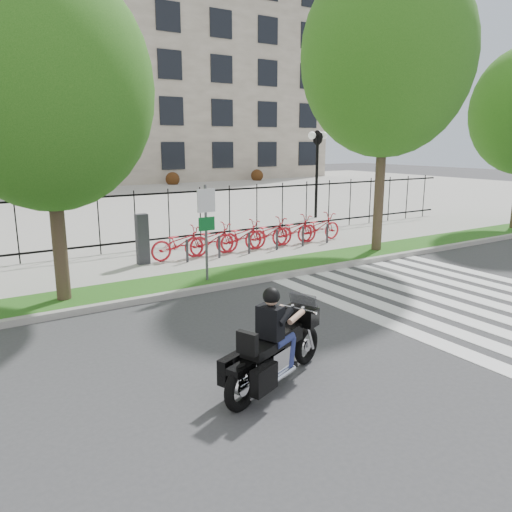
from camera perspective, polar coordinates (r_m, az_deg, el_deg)
ground at (r=9.45m, az=5.72°, el=-10.24°), size 120.00×120.00×0.00m
curb at (r=12.70m, az=-5.78°, el=-3.76°), size 60.00×0.20×0.15m
grass_verge at (r=13.44m, az=-7.42°, el=-2.87°), size 60.00×1.50×0.15m
sidewalk at (r=15.67m, az=-11.32°, el=-0.74°), size 60.00×3.50×0.15m
plaza at (r=32.46m, az=-22.77°, el=5.45°), size 80.00×34.00×0.10m
crosswalk_stripes at (r=12.84m, az=22.98°, el=-4.88°), size 5.70×8.00×0.01m
iron_fence at (r=17.08m, az=-13.64°, el=3.95°), size 30.00×0.06×2.00m
lamp_post_right at (r=24.32m, az=7.02°, el=11.65°), size 1.06×0.70×4.25m
street_tree_1 at (r=12.00m, az=-22.93°, el=17.29°), size 4.58×4.58×7.32m
street_tree_2 at (r=17.21m, az=14.70°, el=21.16°), size 5.40×5.40×9.25m
bike_share_station at (r=16.82m, az=-0.28°, el=2.48°), size 7.83×0.87×1.50m
sign_pole_regulatory at (r=12.88m, az=-5.71°, el=4.08°), size 0.50×0.09×2.50m
motorcycle_rider at (r=7.79m, az=2.32°, el=-10.21°), size 2.38×1.29×1.94m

